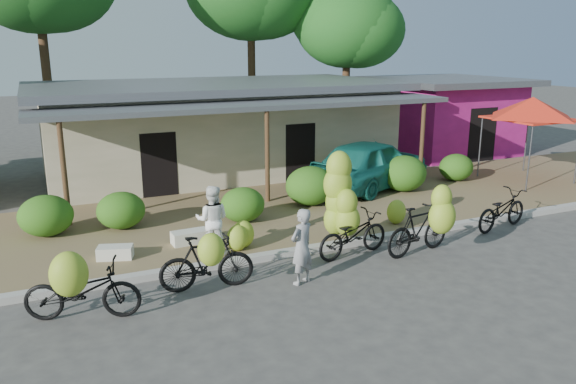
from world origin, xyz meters
name	(u,v)px	position (x,y,z in m)	size (l,w,h in m)	color
ground	(381,280)	(0.00, 0.00, 0.00)	(100.00, 100.00, 0.00)	#403E3C
sidewalk	(283,213)	(0.00, 5.00, 0.06)	(60.00, 6.00, 0.12)	brown
curb	(334,245)	(0.00, 2.00, 0.07)	(60.00, 0.25, 0.15)	#A8A399
shop_main	(218,127)	(0.00, 10.93, 1.72)	(13.00, 8.50, 3.35)	beige
shop_pink	(443,114)	(10.50, 10.99, 1.67)	(6.00, 6.00, 3.25)	#BF1D7C
tree_near_right	(343,23)	(7.31, 14.61, 5.62)	(4.95, 4.81, 7.45)	#523521
hedge_0	(46,216)	(-6.14, 5.44, 0.63)	(1.31, 1.17, 1.02)	#296116
hedge_1	(121,210)	(-4.38, 5.27, 0.60)	(1.22, 1.10, 0.95)	#296116
hedge_2	(243,205)	(-1.37, 4.52, 0.58)	(1.19, 1.07, 0.93)	#296116
hedge_3	(310,186)	(0.98, 5.22, 0.69)	(1.47, 1.32, 1.14)	#296116
hedge_4	(404,173)	(4.43, 5.42, 0.69)	(1.47, 1.32, 1.15)	#296116
hedge_5	(456,167)	(6.93, 5.86, 0.58)	(1.19, 1.07, 0.93)	#296116
red_canopy	(532,108)	(9.19, 4.94, 2.61)	(3.50, 3.50, 2.86)	#59595E
bike_far_left	(81,288)	(-5.73, 0.66, 0.61)	(2.12, 1.53, 1.49)	black
bike_left	(207,261)	(-3.39, 0.95, 0.62)	(1.92, 1.24, 1.38)	black
bike_center	(346,215)	(0.12, 1.67, 0.91)	(2.02, 1.35, 2.35)	black
bike_right	(424,226)	(1.63, 0.77, 0.72)	(1.97, 1.33, 1.77)	black
bike_far_right	(502,210)	(4.70, 1.49, 0.51)	(2.05, 1.08, 1.02)	black
loose_banana_a	(237,238)	(-2.23, 2.50, 0.43)	(0.49, 0.42, 0.61)	#A2BE2F
loose_banana_b	(243,234)	(-2.04, 2.65, 0.45)	(0.52, 0.44, 0.65)	#A2BE2F
loose_banana_c	(396,212)	(2.23, 2.67, 0.44)	(0.52, 0.44, 0.65)	#A2BE2F
sack_near	(190,237)	(-3.08, 3.45, 0.27)	(0.85, 0.40, 0.30)	silver
sack_far	(115,252)	(-4.84, 3.16, 0.26)	(0.75, 0.38, 0.28)	silver
vendor	(302,247)	(-1.56, 0.52, 0.79)	(0.57, 0.38, 1.57)	gray
bystander	(212,220)	(-2.77, 2.60, 0.90)	(0.76, 0.59, 1.56)	white
teal_van	(371,163)	(3.69, 6.20, 0.94)	(1.93, 4.79, 1.63)	#16665B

